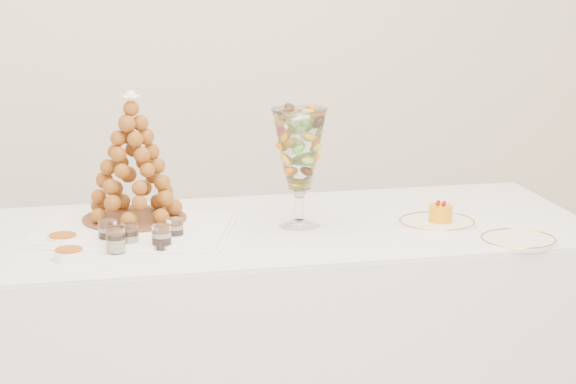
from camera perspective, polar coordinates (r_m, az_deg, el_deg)
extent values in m
cube|color=white|center=(3.58, -1.73, -8.07)|extent=(2.10, 0.87, 0.78)
cube|color=white|center=(3.45, -1.78, -1.92)|extent=(2.09, 0.86, 0.01)
cube|color=white|center=(3.43, -7.82, -1.88)|extent=(0.65, 0.56, 0.02)
cylinder|color=white|center=(3.47, 0.57, -1.56)|extent=(0.13, 0.13, 0.02)
cylinder|color=white|center=(3.46, 0.57, -0.68)|extent=(0.03, 0.03, 0.09)
sphere|color=white|center=(3.45, 0.58, 0.03)|extent=(0.04, 0.04, 0.04)
cylinder|color=white|center=(3.52, 7.57, -1.56)|extent=(0.24, 0.24, 0.01)
cylinder|color=white|center=(3.37, 11.62, -2.41)|extent=(0.23, 0.23, 0.01)
cylinder|color=white|center=(3.31, -9.14, -2.02)|extent=(0.06, 0.06, 0.07)
cylinder|color=white|center=(3.26, -8.05, -2.23)|extent=(0.06, 0.06, 0.07)
cylinder|color=white|center=(3.32, -5.76, -1.92)|extent=(0.05, 0.05, 0.07)
cylinder|color=white|center=(3.22, -8.75, -2.42)|extent=(0.06, 0.06, 0.07)
cylinder|color=white|center=(3.22, -6.44, -2.33)|extent=(0.06, 0.06, 0.08)
cylinder|color=white|center=(3.33, -11.37, -2.42)|extent=(0.09, 0.09, 0.03)
cylinder|color=white|center=(3.18, -11.07, -3.15)|extent=(0.09, 0.09, 0.03)
cylinder|color=brown|center=(3.51, -7.80, -1.34)|extent=(0.32, 0.32, 0.01)
cone|color=brown|center=(3.46, -7.90, 1.81)|extent=(0.29, 0.29, 0.39)
sphere|color=white|center=(3.43, -8.00, 4.79)|extent=(0.04, 0.04, 0.04)
cylinder|color=orange|center=(3.51, 7.75, -1.07)|extent=(0.07, 0.07, 0.05)
sphere|color=#910A05|center=(3.51, 7.94, -0.53)|extent=(0.01, 0.01, 0.01)
sphere|color=#910A05|center=(3.51, 7.65, -0.51)|extent=(0.01, 0.01, 0.01)
sphere|color=#910A05|center=(3.50, 7.60, -0.58)|extent=(0.01, 0.01, 0.01)
sphere|color=#910A05|center=(3.49, 7.90, -0.60)|extent=(0.01, 0.01, 0.01)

